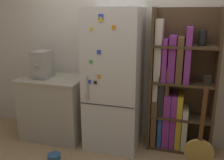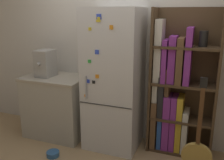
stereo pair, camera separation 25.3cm
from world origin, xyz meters
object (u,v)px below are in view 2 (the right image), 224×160
bookshelf (175,91)px  pet_bowl (53,154)px  espresso_machine (45,63)px  refrigerator (114,80)px

bookshelf → pet_bowl: 1.75m
espresso_machine → pet_bowl: bearing=-52.8°
pet_bowl → espresso_machine: bearing=127.2°
bookshelf → espresso_machine: size_ratio=4.88×
refrigerator → pet_bowl: (-0.61, -0.58, -0.88)m
espresso_machine → pet_bowl: size_ratio=2.28×
refrigerator → espresso_machine: size_ratio=4.89×
espresso_machine → bookshelf: bearing=6.3°
refrigerator → pet_bowl: 1.22m
refrigerator → espresso_machine: bearing=-177.8°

